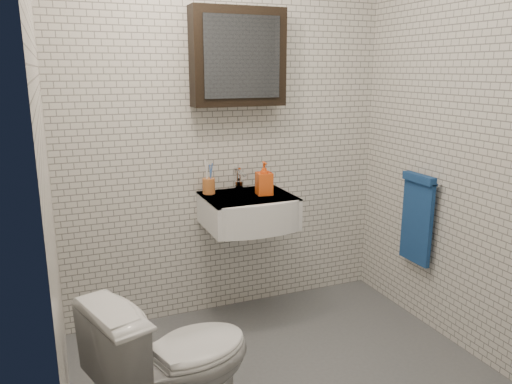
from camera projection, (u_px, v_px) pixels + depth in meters
ground at (293, 383)px, 2.65m from camera, size 2.20×2.00×0.01m
room_shell at (298, 105)px, 2.30m from camera, size 2.22×2.02×2.51m
washbasin at (250, 211)px, 3.15m from camera, size 0.55×0.50×0.20m
faucet at (239, 180)px, 3.28m from camera, size 0.06×0.20×0.15m
mirror_cabinet at (238, 57)px, 3.09m from camera, size 0.60×0.15×0.60m
towel_rail at (417, 215)px, 3.18m from camera, size 0.09×0.30×0.58m
toothbrush_cup at (209, 185)px, 3.19m from camera, size 0.10×0.10×0.22m
soap_bottle at (264, 178)px, 3.16m from camera, size 0.10×0.11×0.21m
toilet at (176, 363)px, 2.20m from camera, size 0.81×0.62×0.73m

